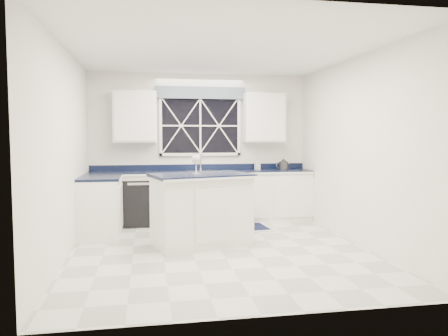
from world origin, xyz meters
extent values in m
plane|color=silver|center=(0.00, 0.00, 0.00)|extent=(4.50, 4.50, 0.00)
cube|color=white|center=(0.00, 2.25, 1.35)|extent=(4.00, 0.10, 2.70)
cube|color=white|center=(0.00, 1.95, 0.45)|extent=(3.98, 0.60, 0.90)
cube|color=white|center=(-1.70, 1.15, 0.45)|extent=(0.60, 1.00, 0.90)
cube|color=black|center=(0.00, 1.95, 0.92)|extent=(3.98, 0.64, 0.04)
cube|color=black|center=(-1.10, 1.95, 0.41)|extent=(0.60, 0.58, 0.82)
cube|color=black|center=(0.00, 2.22, 1.75)|extent=(1.40, 0.02, 1.00)
cube|color=slate|center=(0.00, 2.16, 2.35)|extent=(1.65, 0.04, 0.22)
cube|color=white|center=(-1.18, 2.08, 1.90)|extent=(0.75, 0.34, 0.90)
cube|color=white|center=(1.18, 2.08, 1.90)|extent=(0.75, 0.34, 0.90)
cylinder|color=#ADADAF|center=(0.00, 2.17, 0.96)|extent=(0.05, 0.05, 0.04)
cylinder|color=#ADADAF|center=(0.00, 2.17, 1.10)|extent=(0.02, 0.02, 0.28)
cylinder|color=#ADADAF|center=(0.00, 2.08, 1.23)|extent=(0.02, 0.18, 0.02)
cube|color=white|center=(-0.22, 0.35, 0.49)|extent=(1.46, 1.07, 0.98)
cube|color=black|center=(-0.22, 0.35, 1.00)|extent=(1.54, 1.15, 0.04)
cube|color=beige|center=(0.40, 1.35, 0.01)|extent=(1.43, 0.96, 0.01)
cube|color=black|center=(0.40, 1.35, 0.02)|extent=(1.27, 0.79, 0.01)
cylinder|color=#2D2D2F|center=(1.52, 1.93, 1.01)|extent=(0.20, 0.20, 0.14)
cone|color=#2D2D2F|center=(1.52, 1.93, 1.11)|extent=(0.16, 0.16, 0.06)
torus|color=#2D2D2F|center=(1.42, 1.92, 1.02)|extent=(0.12, 0.03, 0.12)
cylinder|color=#2D2D2F|center=(1.62, 1.95, 1.03)|extent=(0.07, 0.03, 0.09)
cylinder|color=silver|center=(-0.28, 0.39, 1.03)|extent=(0.10, 0.10, 0.01)
cylinder|color=silver|center=(-0.28, 0.39, 1.11)|extent=(0.02, 0.02, 0.15)
ellipsoid|color=silver|center=(-0.28, 0.39, 1.24)|extent=(0.12, 0.12, 0.15)
cylinder|color=#CEC16D|center=(-0.28, 0.39, 1.21)|extent=(0.10, 0.10, 0.07)
imported|color=silver|center=(1.06, 2.11, 1.04)|extent=(0.10, 0.10, 0.20)
camera|label=1|loc=(-0.98, -5.81, 1.57)|focal=35.00mm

